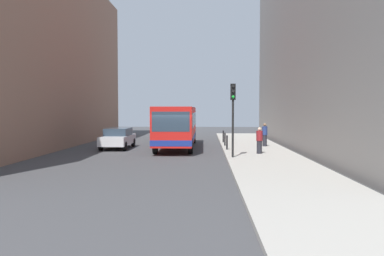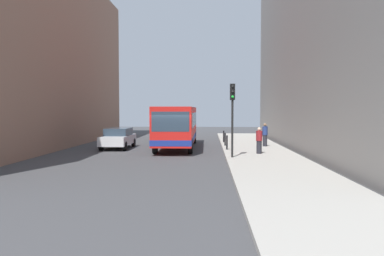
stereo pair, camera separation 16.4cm
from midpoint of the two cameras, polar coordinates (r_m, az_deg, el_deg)
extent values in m
plane|color=#424244|center=(24.24, -3.00, -3.96)|extent=(80.00, 80.00, 0.00)
cube|color=#ADA89E|center=(24.35, 9.79, -3.79)|extent=(4.40, 40.00, 0.15)
cube|color=#936B56|center=(31.43, -24.05, 10.18)|extent=(7.00, 32.00, 14.07)
cube|color=gray|center=(30.05, 20.81, 13.49)|extent=(7.00, 32.00, 17.05)
cube|color=red|center=(28.62, -2.37, 0.57)|extent=(2.58, 11.02, 2.50)
cube|color=navy|center=(28.67, -2.37, -1.33)|extent=(2.60, 11.04, 0.36)
cube|color=#2D3D4C|center=(23.15, -3.34, 0.94)|extent=(2.26, 0.08, 1.20)
cube|color=#2D3D4C|center=(29.11, -2.30, 1.29)|extent=(2.59, 9.42, 1.00)
cylinder|color=black|center=(24.75, -0.40, -2.66)|extent=(0.29, 1.00, 1.00)
cylinder|color=black|center=(24.94, -5.60, -2.63)|extent=(0.29, 1.00, 1.00)
cylinder|color=black|center=(32.52, 0.11, -1.38)|extent=(0.29, 1.00, 1.00)
cylinder|color=black|center=(32.66, -3.85, -1.37)|extent=(0.29, 1.00, 1.00)
cube|color=silver|center=(28.57, -10.98, -1.71)|extent=(1.81, 4.41, 0.64)
cube|color=#2D3D4C|center=(28.68, -10.92, -0.53)|extent=(1.61, 2.47, 0.52)
cylinder|color=black|center=(26.96, -10.01, -2.64)|extent=(0.22, 0.64, 0.64)
cylinder|color=black|center=(27.36, -13.37, -2.60)|extent=(0.22, 0.64, 0.64)
cylinder|color=black|center=(29.89, -8.78, -2.12)|extent=(0.22, 0.64, 0.64)
cylinder|color=black|center=(30.24, -11.83, -2.09)|extent=(0.22, 0.64, 0.64)
cylinder|color=black|center=(21.77, 5.79, -0.11)|extent=(0.12, 0.12, 3.20)
cube|color=black|center=(21.77, 5.82, 5.29)|extent=(0.28, 0.24, 0.90)
sphere|color=black|center=(21.65, 5.85, 6.05)|extent=(0.16, 0.16, 0.16)
sphere|color=black|center=(21.64, 5.84, 5.31)|extent=(0.16, 0.16, 0.16)
sphere|color=green|center=(21.63, 5.84, 4.57)|extent=(0.16, 0.16, 0.16)
cylinder|color=black|center=(26.04, 4.98, -2.13)|extent=(0.11, 0.11, 0.95)
cylinder|color=black|center=(28.97, 4.69, -1.64)|extent=(0.11, 0.11, 0.95)
cylinder|color=black|center=(31.90, 4.46, -1.24)|extent=(0.11, 0.11, 0.95)
cylinder|color=#26262D|center=(23.92, 9.65, -2.78)|extent=(0.32, 0.32, 0.78)
cylinder|color=maroon|center=(23.86, 9.67, -1.13)|extent=(0.38, 0.38, 0.60)
sphere|color=beige|center=(23.84, 9.67, -0.15)|extent=(0.21, 0.21, 0.21)
cylinder|color=#26262D|center=(28.84, 10.45, -1.83)|extent=(0.32, 0.32, 0.82)
cylinder|color=navy|center=(28.79, 10.47, -0.39)|extent=(0.38, 0.38, 0.63)
sphere|color=#8C6647|center=(28.77, 10.47, 0.46)|extent=(0.23, 0.23, 0.23)
camera|label=1|loc=(0.08, -90.18, -0.01)|focal=36.36mm
camera|label=2|loc=(0.08, 89.82, 0.01)|focal=36.36mm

